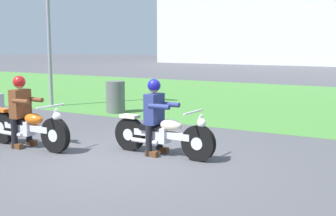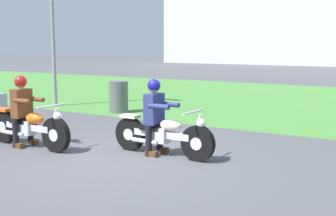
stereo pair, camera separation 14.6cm
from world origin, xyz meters
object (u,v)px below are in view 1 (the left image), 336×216
Objects in this scene: motorcycle_follow at (28,128)px; streetlight_pole at (51,6)px; rider_follow at (21,106)px; motorcycle_lead at (163,135)px; trash_can at (115,97)px; rider_lead at (155,111)px.

motorcycle_follow is 0.43× the size of streetlight_pole.
motorcycle_lead is at bearing 17.84° from rider_follow.
motorcycle_lead is at bearing -43.89° from trash_can.
rider_follow is (-2.76, -0.79, 0.44)m from motorcycle_lead.
motorcycle_lead is 7.82m from streetlight_pole.
rider_follow is at bearing -162.16° from motorcycle_lead.
trash_can is (-3.78, 3.64, 0.08)m from motorcycle_lead.
rider_lead is at bearing 20.25° from motorcycle_follow.
trash_can is at bearing 104.88° from rider_follow.
motorcycle_follow is at bearing -159.75° from rider_lead.
streetlight_pole reaches higher than motorcycle_follow.
trash_can reaches higher than motorcycle_lead.
motorcycle_follow is 2.31× the size of trash_can.
rider_lead is 5.14m from trash_can.
rider_lead reaches higher than motorcycle_follow.
trash_can is (-1.02, 4.43, -0.36)m from rider_follow.
rider_lead is at bearing -31.11° from streetlight_pole.
motorcycle_lead is 0.46m from rider_lead.
rider_follow is 0.28× the size of streetlight_pole.
motorcycle_follow is at bearing -0.81° from rider_follow.
streetlight_pole reaches higher than trash_can.
streetlight_pole is at bearing 178.47° from trash_can.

